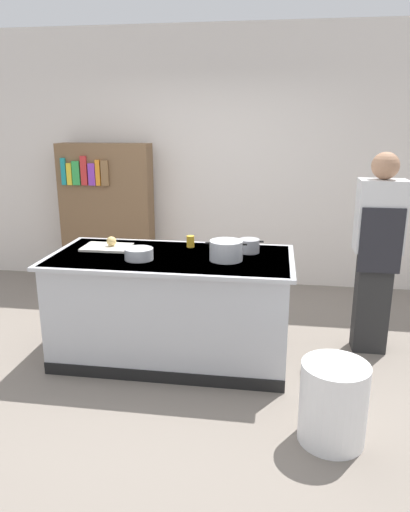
# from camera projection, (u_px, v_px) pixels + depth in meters

# --- Properties ---
(ground_plane) EXTENTS (10.00, 10.00, 0.00)m
(ground_plane) POSITION_uv_depth(u_px,v_px,m) (173.00, 355.00, 4.13)
(ground_plane) COLOR slate
(back_wall) EXTENTS (6.40, 0.12, 3.00)m
(back_wall) POSITION_uv_depth(u_px,v_px,m) (208.00, 160.00, 5.72)
(back_wall) COLOR silver
(back_wall) RESTS_ON ground_plane
(counter_island) EXTENTS (1.98, 0.98, 0.90)m
(counter_island) POSITION_uv_depth(u_px,v_px,m) (172.00, 305.00, 4.00)
(counter_island) COLOR #B7BABF
(counter_island) RESTS_ON ground_plane
(cutting_board) EXTENTS (0.40, 0.28, 0.02)m
(cutting_board) POSITION_uv_depth(u_px,v_px,m) (107.00, 247.00, 4.10)
(cutting_board) COLOR silver
(cutting_board) RESTS_ON counter_island
(onion) EXTENTS (0.08, 0.08, 0.08)m
(onion) POSITION_uv_depth(u_px,v_px,m) (111.00, 241.00, 4.09)
(onion) COLOR tan
(onion) RESTS_ON cutting_board
(stock_pot) EXTENTS (0.33, 0.26, 0.16)m
(stock_pot) POSITION_uv_depth(u_px,v_px,m) (226.00, 250.00, 3.74)
(stock_pot) COLOR #B7BABF
(stock_pot) RESTS_ON counter_island
(sauce_pan) EXTENTS (0.24, 0.17, 0.11)m
(sauce_pan) POSITION_uv_depth(u_px,v_px,m) (249.00, 246.00, 3.96)
(sauce_pan) COLOR #99999E
(sauce_pan) RESTS_ON counter_island
(mixing_bowl) EXTENTS (0.23, 0.23, 0.09)m
(mixing_bowl) POSITION_uv_depth(u_px,v_px,m) (139.00, 254.00, 3.77)
(mixing_bowl) COLOR #B7BABF
(mixing_bowl) RESTS_ON counter_island
(juice_cup) EXTENTS (0.07, 0.07, 0.10)m
(juice_cup) POSITION_uv_depth(u_px,v_px,m) (190.00, 241.00, 4.13)
(juice_cup) COLOR yellow
(juice_cup) RESTS_ON counter_island
(trash_bin) EXTENTS (0.42, 0.42, 0.53)m
(trash_bin) POSITION_uv_depth(u_px,v_px,m) (333.00, 403.00, 2.98)
(trash_bin) COLOR white
(trash_bin) RESTS_ON ground_plane
(person_chef) EXTENTS (0.38, 0.25, 1.72)m
(person_chef) POSITION_uv_depth(u_px,v_px,m) (377.00, 250.00, 4.00)
(person_chef) COLOR #272727
(person_chef) RESTS_ON ground_plane
(bookshelf) EXTENTS (1.10, 0.31, 1.70)m
(bookshelf) POSITION_uv_depth(u_px,v_px,m) (107.00, 215.00, 5.78)
(bookshelf) COLOR brown
(bookshelf) RESTS_ON ground_plane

